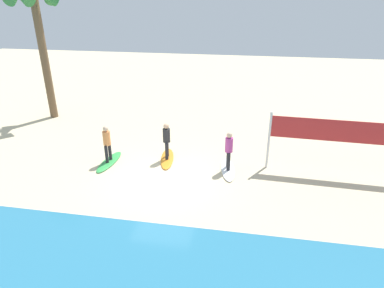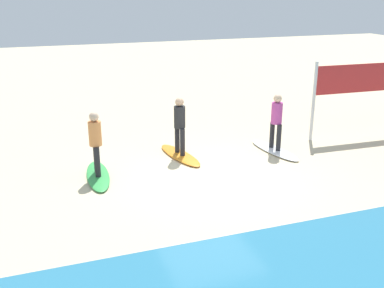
{
  "view_description": "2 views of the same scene",
  "coord_description": "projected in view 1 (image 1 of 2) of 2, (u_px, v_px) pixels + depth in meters",
  "views": [
    {
      "loc": [
        -3.18,
        11.59,
        6.89
      ],
      "look_at": [
        -0.91,
        -1.43,
        0.95
      ],
      "focal_mm": 31.59,
      "sensor_mm": 36.0,
      "label": 1
    },
    {
      "loc": [
        4.11,
        10.2,
        4.64
      ],
      "look_at": [
        0.26,
        -0.61,
        0.71
      ],
      "focal_mm": 43.16,
      "sensor_mm": 36.0,
      "label": 2
    }
  ],
  "objects": [
    {
      "name": "surfboard_orange",
      "position": [
        167.0,
        158.0,
        15.23
      ],
      "size": [
        0.92,
        2.17,
        0.09
      ],
      "primitive_type": "ellipsoid",
      "rotation": [
        0.0,
        0.0,
        1.75
      ],
      "color": "orange",
      "rests_on": "ground"
    },
    {
      "name": "surfboard_green",
      "position": [
        109.0,
        162.0,
        14.95
      ],
      "size": [
        0.71,
        2.13,
        0.09
      ],
      "primitive_type": "ellipsoid",
      "rotation": [
        0.0,
        0.0,
        1.5
      ],
      "color": "green",
      "rests_on": "ground"
    },
    {
      "name": "surfer_green",
      "position": [
        107.0,
        141.0,
        14.54
      ],
      "size": [
        0.32,
        0.46,
        1.64
      ],
      "color": "#232328",
      "rests_on": "surfboard_green"
    },
    {
      "name": "surfer_orange",
      "position": [
        167.0,
        138.0,
        14.82
      ],
      "size": [
        0.32,
        0.46,
        1.64
      ],
      "color": "#232328",
      "rests_on": "surfboard_orange"
    },
    {
      "name": "palm_tree",
      "position": [
        36.0,
        9.0,
        18.01
      ],
      "size": [
        2.88,
        3.03,
        7.61
      ],
      "color": "brown",
      "rests_on": "ground"
    },
    {
      "name": "surfboard_white",
      "position": [
        228.0,
        169.0,
        14.31
      ],
      "size": [
        0.85,
        2.16,
        0.09
      ],
      "primitive_type": "ellipsoid",
      "rotation": [
        0.0,
        0.0,
        1.71
      ],
      "color": "white",
      "rests_on": "ground"
    },
    {
      "name": "surfer_white",
      "position": [
        229.0,
        148.0,
        13.9
      ],
      "size": [
        0.32,
        0.46,
        1.64
      ],
      "color": "#232328",
      "rests_on": "surfboard_white"
    },
    {
      "name": "ground_plane",
      "position": [
        164.0,
        178.0,
        13.73
      ],
      "size": [
        60.0,
        60.0,
        0.0
      ],
      "primitive_type": "plane",
      "color": "beige"
    }
  ]
}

